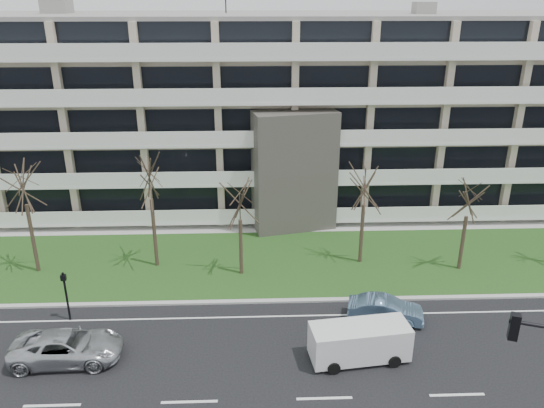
{
  "coord_description": "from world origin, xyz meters",
  "views": [
    {
      "loc": [
        -3.02,
        -18.58,
        16.86
      ],
      "look_at": [
        -1.97,
        10.0,
        5.37
      ],
      "focal_mm": 35.0,
      "sensor_mm": 36.0,
      "label": 1
    }
  ],
  "objects_px": {
    "white_van": "(361,339)",
    "blue_sedan": "(385,310)",
    "silver_pickup": "(67,347)",
    "pedestrian_signal": "(66,290)"
  },
  "relations": [
    {
      "from": "white_van",
      "to": "blue_sedan",
      "type": "bearing_deg",
      "value": 50.71
    },
    {
      "from": "blue_sedan",
      "to": "white_van",
      "type": "relative_size",
      "value": 0.82
    },
    {
      "from": "silver_pickup",
      "to": "pedestrian_signal",
      "type": "distance_m",
      "value": 3.76
    },
    {
      "from": "blue_sedan",
      "to": "white_van",
      "type": "xyz_separation_m",
      "value": [
        -2.0,
        -3.21,
        0.45
      ]
    },
    {
      "from": "silver_pickup",
      "to": "blue_sedan",
      "type": "distance_m",
      "value": 16.59
    },
    {
      "from": "white_van",
      "to": "pedestrian_signal",
      "type": "height_order",
      "value": "pedestrian_signal"
    },
    {
      "from": "blue_sedan",
      "to": "pedestrian_signal",
      "type": "bearing_deg",
      "value": 100.85
    },
    {
      "from": "silver_pickup",
      "to": "blue_sedan",
      "type": "height_order",
      "value": "silver_pickup"
    },
    {
      "from": "silver_pickup",
      "to": "white_van",
      "type": "distance_m",
      "value": 14.36
    },
    {
      "from": "silver_pickup",
      "to": "blue_sedan",
      "type": "relative_size",
      "value": 1.31
    }
  ]
}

